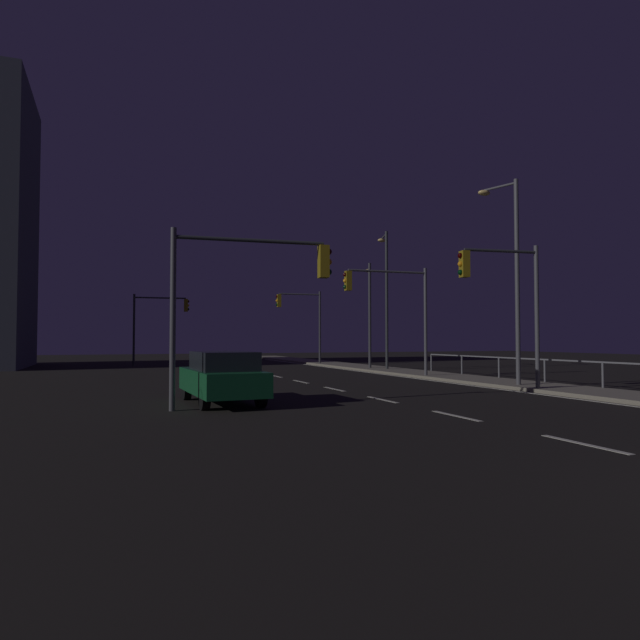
# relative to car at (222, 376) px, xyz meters

# --- Properties ---
(ground_plane) EXTENTS (112.00, 112.00, 0.00)m
(ground_plane) POSITION_rel_car_xyz_m (5.00, 3.71, -0.82)
(ground_plane) COLOR black
(ground_plane) RESTS_ON ground
(sidewalk_right) EXTENTS (2.84, 77.00, 0.14)m
(sidewalk_right) POSITION_rel_car_xyz_m (12.63, 3.71, -0.75)
(sidewalk_right) COLOR gray
(sidewalk_right) RESTS_ON ground
(lane_markings_center) EXTENTS (0.14, 50.00, 0.01)m
(lane_markings_center) POSITION_rel_car_xyz_m (5.00, 7.21, -0.82)
(lane_markings_center) COLOR silver
(lane_markings_center) RESTS_ON ground
(lane_edge_line) EXTENTS (0.14, 53.00, 0.01)m
(lane_edge_line) POSITION_rel_car_xyz_m (10.96, 8.71, -0.82)
(lane_edge_line) COLOR silver
(lane_edge_line) RESTS_ON ground
(car) EXTENTS (2.00, 4.47, 1.57)m
(car) POSITION_rel_car_xyz_m (0.00, 0.00, 0.00)
(car) COLOR #14592D
(car) RESTS_ON ground
(traffic_light_mid_left) EXTENTS (4.48, 0.53, 5.40)m
(traffic_light_mid_left) POSITION_rel_car_xyz_m (9.76, 7.47, 3.15)
(traffic_light_mid_left) COLOR #4C4C51
(traffic_light_mid_left) RESTS_ON sidewalk_right
(traffic_light_far_center) EXTENTS (4.01, 0.59, 5.28)m
(traffic_light_far_center) POSITION_rel_car_xyz_m (0.18, 25.73, 2.91)
(traffic_light_far_center) COLOR #2D3033
(traffic_light_far_center) RESTS_ON ground
(traffic_light_far_left) EXTENTS (3.53, 0.45, 5.47)m
(traffic_light_far_left) POSITION_rel_car_xyz_m (10.30, 22.58, 3.14)
(traffic_light_far_left) COLOR #38383D
(traffic_light_far_left) RESTS_ON sidewalk_right
(traffic_light_far_right) EXTENTS (4.58, 0.67, 4.99)m
(traffic_light_far_right) POSITION_rel_car_xyz_m (0.45, -1.40, 2.74)
(traffic_light_far_right) COLOR #4C4C51
(traffic_light_far_right) RESTS_ON ground
(traffic_light_mid_right) EXTENTS (3.20, 0.68, 5.27)m
(traffic_light_mid_right) POSITION_rel_car_xyz_m (10.17, -0.36, 2.99)
(traffic_light_mid_right) COLOR #4C4C51
(traffic_light_mid_right) RESTS_ON sidewalk_right
(street_lamp_corner) EXTENTS (0.88, 1.87, 8.48)m
(street_lamp_corner) POSITION_rel_car_xyz_m (12.79, 13.68, 4.33)
(street_lamp_corner) COLOR #2D3033
(street_lamp_corner) RESTS_ON sidewalk_right
(street_lamp_mid_block) EXTENTS (0.84, 1.67, 8.25)m
(street_lamp_mid_block) POSITION_rel_car_xyz_m (11.94, 1.28, 4.19)
(street_lamp_mid_block) COLOR #4C4C51
(street_lamp_mid_block) RESTS_ON sidewalk_right
(street_lamp_median) EXTENTS (1.15, 2.01, 6.67)m
(street_lamp_median) POSITION_rel_car_xyz_m (12.42, 15.22, 3.40)
(street_lamp_median) COLOR #38383D
(street_lamp_median) RESTS_ON sidewalk_right
(barrier_fence) EXTENTS (0.09, 26.20, 0.98)m
(barrier_fence) POSITION_rel_car_xyz_m (13.90, -2.73, 0.05)
(barrier_fence) COLOR #59595E
(barrier_fence) RESTS_ON sidewalk_right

